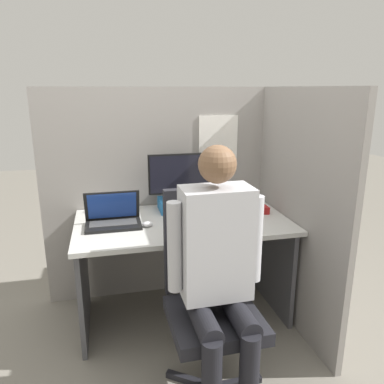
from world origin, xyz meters
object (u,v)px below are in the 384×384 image
object	(u,v)px
carrot_toy	(217,226)
person	(219,265)
laptop	(113,219)
office_chair	(209,290)
monitor	(179,177)
paper_box	(180,204)
stapler	(263,208)

from	to	relation	value
carrot_toy	person	size ratio (longest dim) A/B	0.11
person	carrot_toy	bearing A→B (deg)	74.23
laptop	office_chair	xyz separation A→B (m)	(0.48, -0.62, -0.23)
monitor	paper_box	bearing A→B (deg)	-90.00
monitor	laptop	xyz separation A→B (m)	(-0.48, -0.22, -0.21)
office_chair	person	bearing A→B (deg)	-90.96
office_chair	person	world-z (taller)	person
stapler	person	bearing A→B (deg)	-125.59
paper_box	stapler	bearing A→B (deg)	-17.41
paper_box	office_chair	size ratio (longest dim) A/B	0.28
monitor	office_chair	xyz separation A→B (m)	(-0.01, -0.85, -0.43)
paper_box	monitor	bearing A→B (deg)	90.00
stapler	carrot_toy	size ratio (longest dim) A/B	0.92
laptop	office_chair	world-z (taller)	office_chair
laptop	stapler	xyz separation A→B (m)	(1.06, 0.04, -0.02)
carrot_toy	person	world-z (taller)	person
paper_box	carrot_toy	bearing A→B (deg)	-72.02
paper_box	laptop	xyz separation A→B (m)	(-0.48, -0.22, 0.00)
stapler	monitor	bearing A→B (deg)	162.34
laptop	person	world-z (taller)	person
paper_box	person	distance (m)	1.01
laptop	office_chair	distance (m)	0.82
laptop	carrot_toy	distance (m)	0.67
monitor	office_chair	bearing A→B (deg)	-90.60
paper_box	office_chair	bearing A→B (deg)	-90.60
monitor	stapler	xyz separation A→B (m)	(0.58, -0.18, -0.22)
carrot_toy	person	distance (m)	0.58
carrot_toy	person	xyz separation A→B (m)	(-0.16, -0.56, 0.02)
monitor	person	distance (m)	1.03
stapler	paper_box	bearing A→B (deg)	162.59
laptop	paper_box	bearing A→B (deg)	24.44
laptop	carrot_toy	world-z (taller)	laptop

